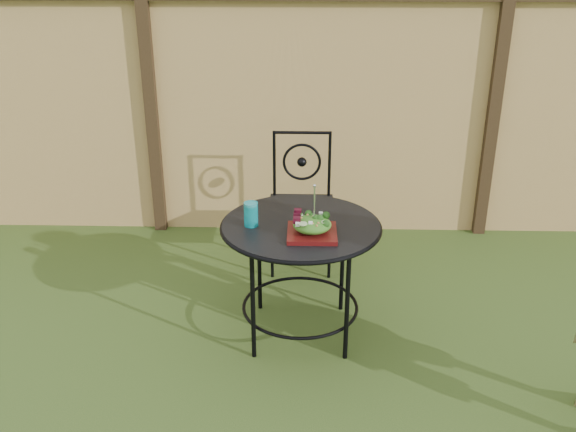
% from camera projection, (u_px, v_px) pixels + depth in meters
% --- Properties ---
extents(ground, '(60.00, 60.00, 0.00)m').
position_uv_depth(ground, '(326.00, 406.00, 3.31)').
color(ground, '#244115').
rests_on(ground, ground).
extents(fence, '(8.00, 0.12, 1.90)m').
position_uv_depth(fence, '(321.00, 116.00, 4.93)').
color(fence, '#F0C376').
rests_on(fence, ground).
extents(patio_table, '(0.92, 0.92, 0.72)m').
position_uv_depth(patio_table, '(301.00, 246.00, 3.70)').
color(patio_table, black).
rests_on(patio_table, ground).
extents(patio_chair, '(0.46, 0.46, 0.95)m').
position_uv_depth(patio_chair, '(301.00, 198.00, 4.58)').
color(patio_chair, black).
rests_on(patio_chair, ground).
extents(salad_plate, '(0.27, 0.27, 0.02)m').
position_uv_depth(salad_plate, '(312.00, 233.00, 3.50)').
color(salad_plate, '#470E0A').
rests_on(salad_plate, patio_table).
extents(salad, '(0.21, 0.21, 0.08)m').
position_uv_depth(salad, '(312.00, 224.00, 3.48)').
color(salad, '#235614').
rests_on(salad, salad_plate).
extents(fork, '(0.01, 0.01, 0.18)m').
position_uv_depth(fork, '(314.00, 202.00, 3.43)').
color(fork, silver).
rests_on(fork, salad).
extents(drinking_glass, '(0.08, 0.08, 0.14)m').
position_uv_depth(drinking_glass, '(251.00, 214.00, 3.59)').
color(drinking_glass, '#0D969E').
rests_on(drinking_glass, patio_table).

